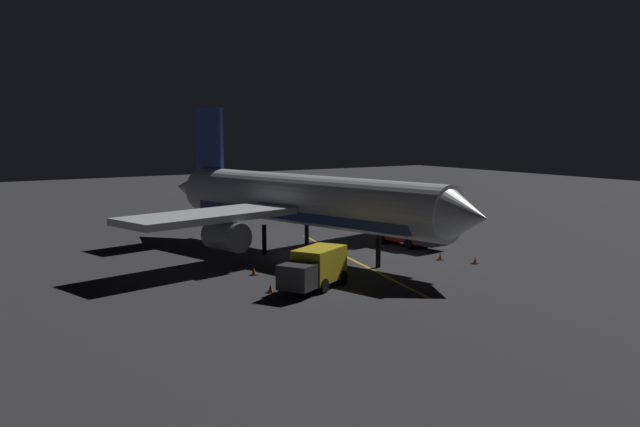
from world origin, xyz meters
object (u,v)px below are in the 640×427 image
at_px(traffic_cone_near_left, 440,257).
at_px(traffic_cone_under_wing, 254,272).
at_px(airliner, 301,202).
at_px(catering_truck, 409,232).
at_px(ground_crew_worker, 313,270).
at_px(traffic_cone_near_right, 475,260).
at_px(baggage_truck, 315,269).
at_px(traffic_cone_far, 271,289).

height_order(traffic_cone_near_left, traffic_cone_under_wing, same).
bearing_deg(traffic_cone_under_wing, airliner, -143.53).
distance_m(catering_truck, ground_crew_worker, 16.07).
bearing_deg(traffic_cone_near_right, baggage_truck, 1.09).
height_order(catering_truck, traffic_cone_near_right, catering_truck).
bearing_deg(airliner, traffic_cone_near_right, 129.47).
relative_size(airliner, traffic_cone_near_left, 61.12).
height_order(catering_truck, traffic_cone_far, catering_truck).
height_order(traffic_cone_near_right, traffic_cone_far, same).
relative_size(catering_truck, ground_crew_worker, 3.80).
bearing_deg(catering_truck, traffic_cone_under_wing, 10.57).
bearing_deg(airliner, catering_truck, 167.48).
distance_m(airliner, traffic_cone_near_left, 11.69).
distance_m(traffic_cone_near_left, traffic_cone_under_wing, 14.75).
relative_size(baggage_truck, traffic_cone_near_left, 10.56).
bearing_deg(traffic_cone_near_right, ground_crew_worker, -4.72).
bearing_deg(catering_truck, ground_crew_worker, 27.20).
distance_m(catering_truck, traffic_cone_near_right, 8.55).
relative_size(airliner, ground_crew_worker, 19.32).
height_order(baggage_truck, ground_crew_worker, baggage_truck).
height_order(airliner, traffic_cone_far, airliner).
xyz_separation_m(catering_truck, ground_crew_worker, (14.29, 7.34, -0.34)).
bearing_deg(traffic_cone_far, catering_truck, -155.64).
xyz_separation_m(baggage_truck, traffic_cone_far, (2.82, -0.66, -1.02)).
xyz_separation_m(traffic_cone_under_wing, traffic_cone_far, (1.47, 5.02, 0.00)).
bearing_deg(traffic_cone_under_wing, traffic_cone_far, 73.65).
height_order(airliner, baggage_truck, airliner).
relative_size(airliner, traffic_cone_far, 61.12).
distance_m(traffic_cone_near_left, traffic_cone_near_right, 2.77).
xyz_separation_m(traffic_cone_near_left, traffic_cone_near_right, (-1.18, 2.51, 0.00)).
distance_m(baggage_truck, traffic_cone_near_right, 14.33).
bearing_deg(baggage_truck, ground_crew_worker, -117.55).
bearing_deg(baggage_truck, traffic_cone_near_left, -168.03).
relative_size(baggage_truck, traffic_cone_near_right, 10.56).
xyz_separation_m(catering_truck, traffic_cone_under_wing, (16.36, 3.05, -0.98)).
distance_m(ground_crew_worker, traffic_cone_under_wing, 4.81).
bearing_deg(ground_crew_worker, airliner, -117.36).
distance_m(ground_crew_worker, traffic_cone_near_right, 13.63).
bearing_deg(traffic_cone_near_left, baggage_truck, 11.97).
xyz_separation_m(airliner, catering_truck, (-9.41, 2.09, -2.96)).
bearing_deg(baggage_truck, traffic_cone_near_right, -178.91).
distance_m(airliner, traffic_cone_near_right, 14.22).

